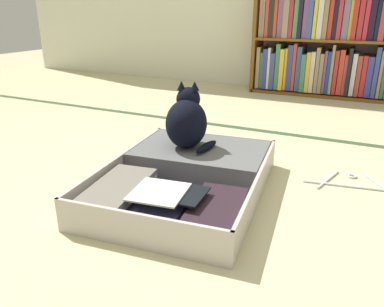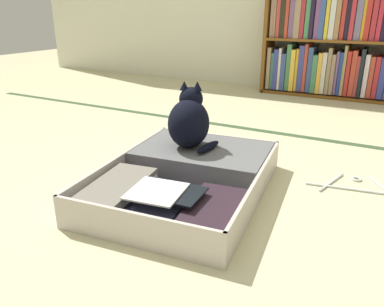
{
  "view_description": "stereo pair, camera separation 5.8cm",
  "coord_description": "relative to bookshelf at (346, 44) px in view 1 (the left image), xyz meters",
  "views": [
    {
      "loc": [
        0.47,
        -1.05,
        0.68
      ],
      "look_at": [
        -0.1,
        0.14,
        0.17
      ],
      "focal_mm": 35.27,
      "sensor_mm": 36.0,
      "label": 1
    },
    {
      "loc": [
        0.52,
        -1.02,
        0.68
      ],
      "look_at": [
        -0.1,
        0.14,
        0.17
      ],
      "focal_mm": 35.27,
      "sensor_mm": 36.0,
      "label": 2
    }
  ],
  "objects": [
    {
      "name": "ground_plane",
      "position": [
        -0.23,
        -2.25,
        -0.42
      ],
      "size": [
        10.0,
        10.0,
        0.0
      ],
      "primitive_type": "plane",
      "color": "#C3BC90"
    },
    {
      "name": "tatami_border",
      "position": [
        -0.23,
        -1.18,
        -0.42
      ],
      "size": [
        4.8,
        0.05,
        0.0
      ],
      "color": "#344B2E",
      "rests_on": "ground_plane"
    },
    {
      "name": "bookshelf",
      "position": [
        0.0,
        0.0,
        0.0
      ],
      "size": [
        1.46,
        0.27,
        0.89
      ],
      "color": "brown",
      "rests_on": "ground_plane"
    },
    {
      "name": "open_suitcase",
      "position": [
        -0.37,
        -2.05,
        -0.37
      ],
      "size": [
        0.66,
        0.86,
        0.12
      ],
      "color": "#BFB3AB",
      "rests_on": "ground_plane"
    },
    {
      "name": "black_cat",
      "position": [
        -0.45,
        -1.91,
        -0.19
      ],
      "size": [
        0.24,
        0.25,
        0.28
      ],
      "color": "black",
      "rests_on": "open_suitcase"
    },
    {
      "name": "clothes_hanger",
      "position": [
        0.23,
        -1.73,
        -0.42
      ],
      "size": [
        0.4,
        0.24,
        0.01
      ],
      "color": "silver",
      "rests_on": "ground_plane"
    }
  ]
}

